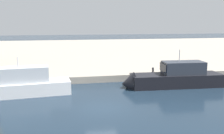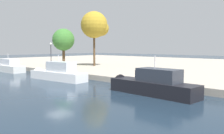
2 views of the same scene
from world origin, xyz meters
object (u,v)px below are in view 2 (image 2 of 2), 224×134
at_px(motor_yacht_0, 7,68).
at_px(tree_1, 95,25).
at_px(tree_2, 63,40).
at_px(mooring_bollard_0, 161,79).
at_px(motor_yacht_1, 56,75).
at_px(motor_yacht_2, 149,86).
at_px(lamp_post, 51,53).

distance_m(motor_yacht_0, tree_1, 18.41).
xyz_separation_m(tree_1, tree_2, (-6.55, -2.92, -2.80)).
distance_m(mooring_bollard_0, tree_1, 24.97).
bearing_deg(motor_yacht_1, mooring_bollard_0, -170.55).
height_order(motor_yacht_1, tree_2, tree_2).
xyz_separation_m(motor_yacht_1, motor_yacht_2, (15.19, 0.28, 0.05)).
height_order(mooring_bollard_0, tree_1, tree_1).
bearing_deg(motor_yacht_2, motor_yacht_0, 3.04).
bearing_deg(motor_yacht_2, mooring_bollard_0, -75.40).
bearing_deg(motor_yacht_2, motor_yacht_1, 4.17).
bearing_deg(motor_yacht_0, mooring_bollard_0, -175.48).
relative_size(motor_yacht_1, tree_2, 1.39).
bearing_deg(mooring_bollard_0, motor_yacht_0, -173.60).
bearing_deg(motor_yacht_2, lamp_post, -7.82).
xyz_separation_m(motor_yacht_1, tree_2, (-13.47, 11.16, 5.23)).
bearing_deg(motor_yacht_0, lamp_post, -151.08).
bearing_deg(motor_yacht_1, motor_yacht_2, 175.98).
bearing_deg(tree_2, lamp_post, -51.81).
xyz_separation_m(mooring_bollard_0, tree_1, (-21.41, 10.33, 7.67)).
distance_m(motor_yacht_1, lamp_post, 10.16).
relative_size(mooring_bollard_0, tree_2, 0.09).
bearing_deg(mooring_bollard_0, tree_1, 154.25).
height_order(lamp_post, tree_2, tree_2).
bearing_deg(motor_yacht_0, tree_2, -105.65).
relative_size(motor_yacht_0, lamp_post, 2.13).
bearing_deg(motor_yacht_1, tree_2, -44.73).
distance_m(lamp_post, tree_1, 10.78).
distance_m(motor_yacht_0, motor_yacht_2, 31.32).
distance_m(motor_yacht_2, tree_2, 31.09).
bearing_deg(motor_yacht_2, tree_1, -28.85).
relative_size(motor_yacht_1, tree_1, 0.97).
relative_size(motor_yacht_0, tree_2, 1.27).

